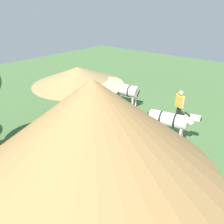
% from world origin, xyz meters
% --- Properties ---
extents(ground_plane, '(36.00, 36.00, 0.00)m').
position_xyz_m(ground_plane, '(0.00, 0.00, 0.00)').
color(ground_plane, '#486C3A').
extents(thatched_hut, '(5.49, 5.49, 4.29)m').
position_xyz_m(thatched_hut, '(-2.46, 4.83, 2.32)').
color(thatched_hut, beige).
rests_on(thatched_hut, ground_plane).
extents(shade_umbrella, '(4.14, 4.14, 3.01)m').
position_xyz_m(shade_umbrella, '(2.19, 1.03, 2.62)').
color(shade_umbrella, '#4F4327').
rests_on(shade_umbrella, ground_plane).
extents(patio_dining_table, '(1.58, 1.01, 0.74)m').
position_xyz_m(patio_dining_table, '(2.19, 1.03, 0.66)').
color(patio_dining_table, silver).
rests_on(patio_dining_table, ground_plane).
extents(patio_chair_west_end, '(0.52, 0.51, 0.90)m').
position_xyz_m(patio_chair_west_end, '(2.47, -0.23, 0.52)').
color(patio_chair_west_end, white).
rests_on(patio_chair_west_end, ground_plane).
extents(patio_chair_near_lawn, '(0.49, 0.48, 0.90)m').
position_xyz_m(patio_chair_near_lawn, '(2.01, 2.31, 0.52)').
color(patio_chair_near_lawn, white).
rests_on(patio_chair_near_lawn, ground_plane).
extents(guest_beside_umbrella, '(0.46, 0.44, 1.62)m').
position_xyz_m(guest_beside_umbrella, '(1.28, -0.49, 0.98)').
color(guest_beside_umbrella, '#242128').
rests_on(guest_beside_umbrella, ground_plane).
extents(standing_watcher, '(0.55, 0.41, 1.72)m').
position_xyz_m(standing_watcher, '(-1.26, -2.49, 1.04)').
color(standing_watcher, black).
rests_on(standing_watcher, ground_plane).
extents(zebra_nearest_camera, '(2.28, 0.91, 1.51)m').
position_xyz_m(zebra_nearest_camera, '(-1.64, -0.66, 0.97)').
color(zebra_nearest_camera, silver).
rests_on(zebra_nearest_camera, ground_plane).
extents(zebra_by_umbrella, '(2.27, 0.82, 1.52)m').
position_xyz_m(zebra_by_umbrella, '(2.13, -2.44, 0.99)').
color(zebra_by_umbrella, silver).
rests_on(zebra_by_umbrella, ground_plane).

